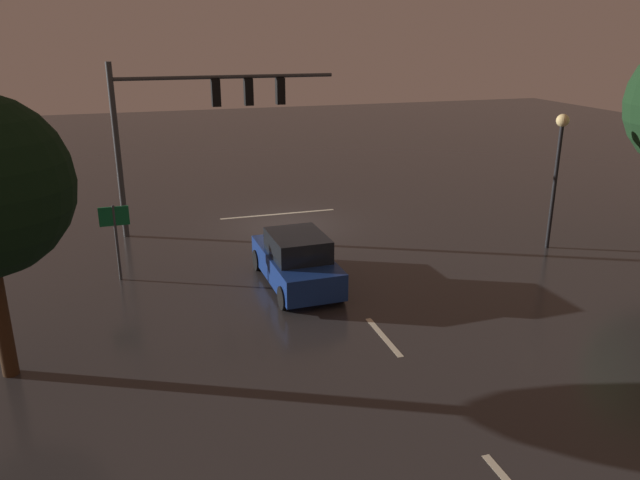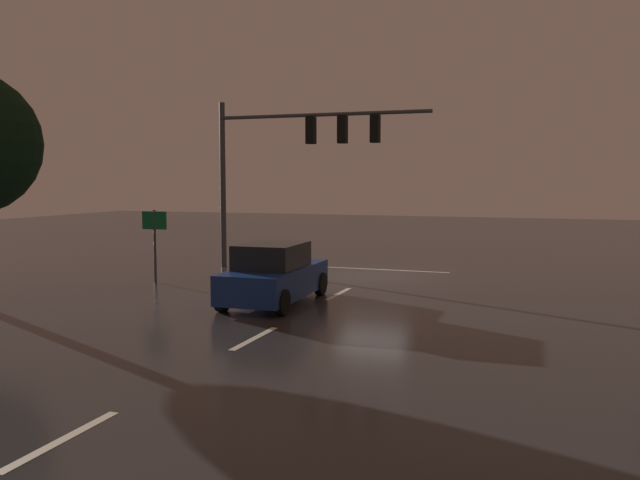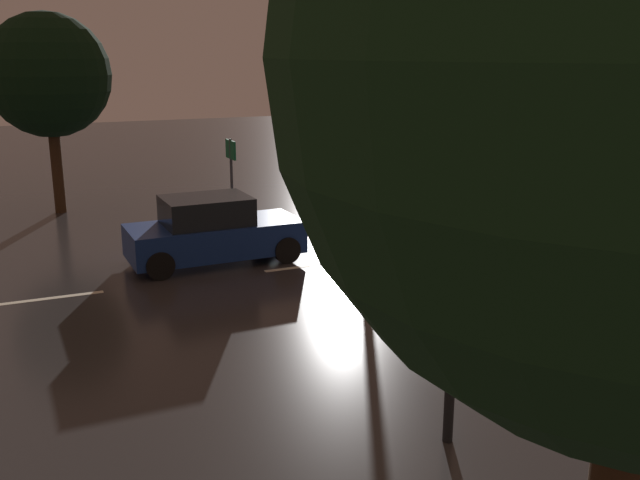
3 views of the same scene
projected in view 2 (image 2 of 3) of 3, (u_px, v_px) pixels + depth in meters
name	position (u px, v px, depth m)	size (l,w,h in m)	color
ground_plane	(373.00, 276.00, 23.81)	(80.00, 80.00, 0.00)	#2D2B2B
traffic_signal_assembly	(295.00, 147.00, 24.96)	(8.37, 0.47, 6.47)	#383A3D
lane_dash_far	(339.00, 294.00, 20.05)	(2.20, 0.16, 0.01)	beige
lane_dash_mid	(255.00, 338.00, 14.42)	(2.20, 0.16, 0.01)	beige
lane_dash_near	(63.00, 439.00, 8.79)	(2.20, 0.16, 0.01)	beige
stop_bar	(384.00, 270.00, 25.43)	(5.00, 0.16, 0.01)	beige
car_approaching	(274.00, 275.00, 18.50)	(2.01, 4.41, 1.70)	navy
route_sign	(155.00, 230.00, 22.07)	(0.90, 0.09, 2.46)	#383A3D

